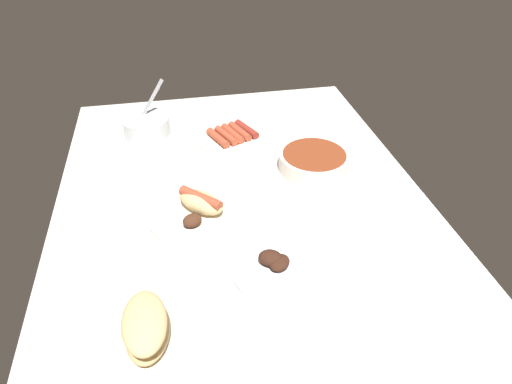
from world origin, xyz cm
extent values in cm
cube|color=silver|center=(0.00, 0.00, -1.50)|extent=(120.00, 90.00, 3.00)
cylinder|color=white|center=(28.68, -2.03, 0.50)|extent=(21.26, 21.26, 1.00)
cylinder|color=maroon|center=(30.45, -6.60, 2.11)|extent=(10.04, 6.17, 2.23)
cylinder|color=#AD472D|center=(29.56, -4.32, 2.11)|extent=(10.11, 5.86, 2.23)
cylinder|color=#AD472D|center=(28.68, -2.03, 2.11)|extent=(10.12, 5.81, 2.23)
cylinder|color=#AD472D|center=(27.79, 0.25, 2.11)|extent=(10.09, 5.98, 2.23)
cylinder|color=#AD472D|center=(26.90, 2.54, 2.11)|extent=(10.09, 5.95, 2.23)
cylinder|color=white|center=(-25.72, -3.17, 0.50)|extent=(18.78, 18.78, 1.00)
ellipsoid|color=#381E14|center=(-25.06, -3.38, 2.09)|extent=(6.18, 6.09, 2.19)
ellipsoid|color=#381E14|center=(-23.76, -1.84, 2.44)|extent=(5.80, 6.27, 2.89)
cylinder|color=silver|center=(37.47, 22.83, 2.64)|extent=(14.09, 14.09, 5.29)
cylinder|color=beige|center=(37.47, 22.83, 3.70)|extent=(12.40, 12.40, 2.38)
cube|color=#B7B7BC|center=(40.64, 21.07, 8.50)|extent=(3.85, 9.90, 13.35)
ellipsoid|color=tan|center=(-36.17, 22.64, 1.80)|extent=(14.01, 8.62, 3.60)
ellipsoid|color=#DBB77A|center=(-37.08, 22.72, 5.40)|extent=(13.68, 8.00, 3.60)
cylinder|color=white|center=(9.12, -21.04, 2.33)|extent=(18.72, 18.72, 4.65)
cylinder|color=maroon|center=(9.12, -21.04, 4.25)|extent=(16.85, 16.85, 1.00)
cylinder|color=white|center=(-3.77, 10.28, 0.50)|extent=(25.71, 25.71, 1.00)
ellipsoid|color=#DBB77A|center=(-3.77, 10.28, 3.20)|extent=(12.63, 12.65, 4.40)
cylinder|color=#AD472D|center=(-3.77, 10.28, 4.41)|extent=(9.65, 9.69, 2.40)
ellipsoid|color=#472819|center=(-8.97, 12.81, 2.40)|extent=(5.01, 5.44, 2.80)
camera|label=1|loc=(-85.55, 13.34, 66.92)|focal=31.09mm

